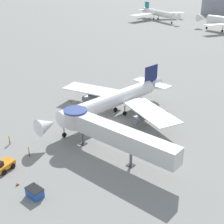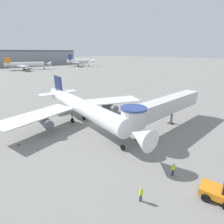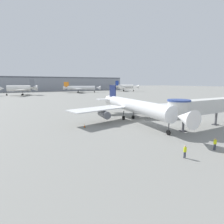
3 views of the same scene
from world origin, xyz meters
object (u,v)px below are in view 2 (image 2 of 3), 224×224
Objects in this scene: jet_bridge at (161,108)px; background_jet_blue_tail at (79,61)px; ground_crew_wing_walker at (141,194)px; ground_crew_marshaller at (173,169)px; background_jet_orange_tail at (26,64)px; traffic_cone_port_wing at (19,143)px; pushback_tug_orange at (219,193)px; main_airplane at (82,107)px; traffic_cone_starboard_wing at (132,113)px.

background_jet_blue_tail reaches higher than jet_bridge.
ground_crew_wing_walker is 0.07× the size of background_jet_blue_tail.
ground_crew_marshaller is 147.92m from background_jet_orange_tail.
traffic_cone_port_wing is at bearing -176.28° from background_jet_blue_tail.
jet_bridge reaches higher than pushback_tug_orange.
main_airplane is 148.09m from background_jet_blue_tail.
traffic_cone_starboard_wing is 0.02× the size of background_jet_orange_tail.
traffic_cone_port_wing is 155.27m from background_jet_blue_tail.
main_airplane is 20.66m from ground_crew_marshaller.
background_jet_orange_tail is (18.77, 136.50, -0.14)m from jet_bridge.
traffic_cone_starboard_wing is at bearing -93.58° from ground_crew_marshaller.
main_airplane is at bearing 76.32° from pushback_tug_orange.
ground_crew_marshaller is (-9.87, -8.58, -3.46)m from jet_bridge.
background_jet_orange_tail is (34.49, 144.94, 3.36)m from ground_crew_wing_walker.
traffic_cone_starboard_wing is at bearing -167.87° from background_jet_blue_tail.
ground_crew_wing_walker is at bearing -73.80° from traffic_cone_port_wing.
ground_crew_wing_walker is at bearing -102.76° from main_airplane.
jet_bridge is 30.18× the size of traffic_cone_starboard_wing.
ground_crew_marshaller is 0.05× the size of background_jet_orange_tail.
ground_crew_marshaller reaches higher than traffic_cone_port_wing.
traffic_cone_port_wing is 24.47m from traffic_cone_starboard_wing.
main_airplane is 0.96× the size of background_jet_orange_tail.
traffic_cone_starboard_wing reaches higher than traffic_cone_port_wing.
traffic_cone_port_wing is at bearing -55.38° from ground_crew_wing_walker.
pushback_tug_orange is at bearing -171.96° from background_jet_orange_tail.
background_jet_blue_tail is (68.92, 137.70, 0.45)m from jet_bridge.
ground_crew_marshaller is at bearing -86.86° from main_airplane.
jet_bridge is 13.16× the size of ground_crew_marshaller.
pushback_tug_orange is 2.16× the size of ground_crew_marshaller.
pushback_tug_orange is 2.26× the size of ground_crew_wing_walker.
ground_crew_wing_walker is (-5.85, 0.14, -0.04)m from ground_crew_marshaller.
traffic_cone_starboard_wing is at bearing -117.82° from ground_crew_wing_walker.
main_airplane is 46.35× the size of traffic_cone_port_wing.
main_airplane is 19.36× the size of ground_crew_marshaller.
main_airplane is at bearing 127.39° from jet_bridge.
main_airplane is 12.74m from traffic_cone_port_wing.
background_jet_blue_tail is at bearing -86.54° from ground_crew_marshaller.
background_jet_blue_tail is (84.63, 146.14, 3.95)m from ground_crew_wing_walker.
ground_crew_marshaller is (-0.65, -20.48, -2.63)m from main_airplane.
traffic_cone_starboard_wing is at bearing -168.36° from background_jet_orange_tail.
jet_bridge reaches higher than ground_crew_marshaller.
traffic_cone_port_wing is 0.96× the size of traffic_cone_starboard_wing.
jet_bridge is at bearing -106.89° from traffic_cone_starboard_wing.
background_jet_orange_tail is (28.48, 150.01, 3.47)m from pushback_tug_orange.
ground_crew_marshaller is at bearing -139.36° from jet_bridge.
jet_bridge is 13.52m from ground_crew_marshaller.
pushback_tug_orange is 152.73m from background_jet_orange_tail.
traffic_cone_port_wing is 0.03× the size of background_jet_blue_tail.
ground_crew_marshaller is at bearing -162.95° from ground_crew_wing_walker.
traffic_cone_starboard_wing is at bearing -7.10° from main_airplane.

